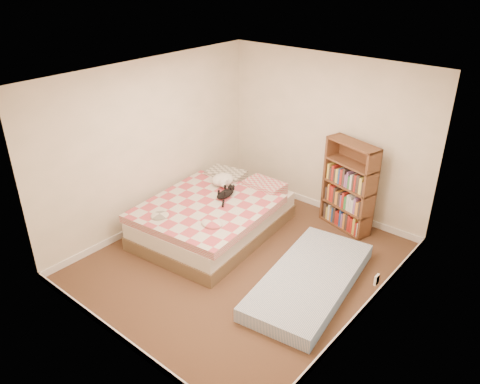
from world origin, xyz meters
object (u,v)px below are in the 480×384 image
Objects in this scene: bed at (216,215)px; white_dog at (223,180)px; black_cat at (227,193)px; floor_mattress at (310,280)px; bookshelf at (348,196)px.

bed is 6.50× the size of white_dog.
black_cat is 0.40m from white_dog.
bed is 4.18× the size of black_cat.
floor_mattress is 2.21m from white_dog.
black_cat is at bearing -122.64° from bookshelf.
black_cat is 1.56× the size of white_dog.
black_cat reaches higher than bed.
bookshelf is at bearing 28.49° from white_dog.
white_dog is at bearing 153.94° from floor_mattress.
floor_mattress is at bearing -19.17° from white_dog.
bed is 1.73× the size of bookshelf.
bookshelf reaches higher than bed.
bed is at bearing -120.04° from bookshelf.
bookshelf reaches higher than black_cat.
white_dog reaches higher than bed.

